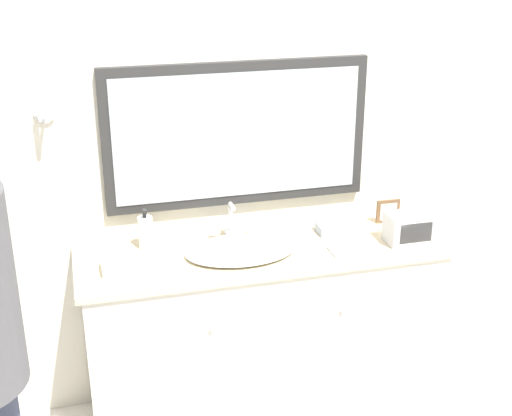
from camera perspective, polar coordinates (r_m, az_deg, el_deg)
name	(u,v)px	position (r m, az deg, el deg)	size (l,w,h in m)	color
wall_back	(247,148)	(3.37, -0.75, 4.86)	(8.00, 0.18, 2.55)	silver
vanity_counter	(263,332)	(3.46, 0.56, -9.85)	(1.69, 0.54, 0.89)	beige
sink_basin	(240,249)	(3.19, -1.30, -3.28)	(0.50, 0.39, 0.18)	white
soap_bottle	(146,232)	(3.25, -8.82, -1.93)	(0.07, 0.07, 0.19)	white
appliance_box	(410,228)	(3.35, 12.22, -1.55)	(0.22, 0.13, 0.14)	#BCBCC1
picture_frame	(388,211)	(3.55, 10.51, -0.25)	(0.12, 0.01, 0.12)	brown
hand_towel_near_sink	(334,228)	(3.42, 6.28, -1.59)	(0.16, 0.11, 0.04)	#A8B7C6
hand_towel_far_corner	(121,265)	(3.08, -10.71, -4.53)	(0.17, 0.12, 0.05)	silver
metal_tray	(347,250)	(3.24, 7.26, -3.36)	(0.15, 0.12, 0.01)	#ADADB2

